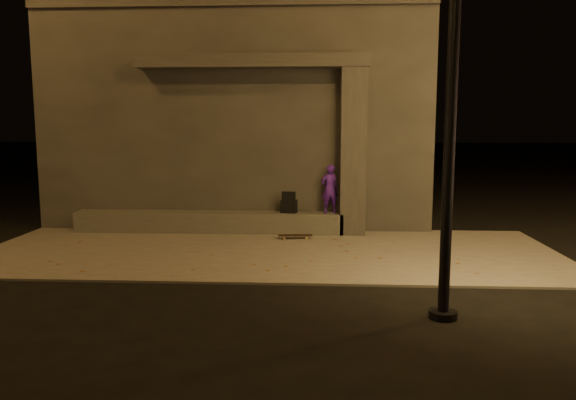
# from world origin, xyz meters

# --- Properties ---
(ground) EXTENTS (120.00, 120.00, 0.00)m
(ground) POSITION_xyz_m (0.00, 0.00, 0.00)
(ground) COLOR black
(ground) RESTS_ON ground
(sidewalk) EXTENTS (11.00, 4.40, 0.04)m
(sidewalk) POSITION_xyz_m (0.00, 2.00, 0.02)
(sidewalk) COLOR #605A55
(sidewalk) RESTS_ON ground
(building) EXTENTS (9.00, 5.10, 5.22)m
(building) POSITION_xyz_m (-1.00, 6.49, 2.61)
(building) COLOR #343130
(building) RESTS_ON ground
(ledge) EXTENTS (6.00, 0.55, 0.45)m
(ledge) POSITION_xyz_m (-1.50, 3.75, 0.27)
(ledge) COLOR #4B4944
(ledge) RESTS_ON sidewalk
(column) EXTENTS (0.55, 0.55, 3.60)m
(column) POSITION_xyz_m (1.70, 3.75, 1.84)
(column) COLOR #343130
(column) RESTS_ON sidewalk
(canopy) EXTENTS (5.00, 0.70, 0.28)m
(canopy) POSITION_xyz_m (-0.50, 3.80, 3.78)
(canopy) COLOR #343130
(canopy) RESTS_ON column
(skateboarder) EXTENTS (0.45, 0.35, 1.07)m
(skateboarder) POSITION_xyz_m (1.20, 3.75, 1.03)
(skateboarder) COLOR #44179A
(skateboarder) RESTS_ON ledge
(backpack) EXTENTS (0.37, 0.27, 0.49)m
(backpack) POSITION_xyz_m (0.30, 3.75, 0.66)
(backpack) COLOR black
(backpack) RESTS_ON ledge
(skateboard) EXTENTS (0.73, 0.27, 0.08)m
(skateboard) POSITION_xyz_m (0.47, 3.10, 0.10)
(skateboard) COLOR black
(skateboard) RESTS_ON sidewalk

